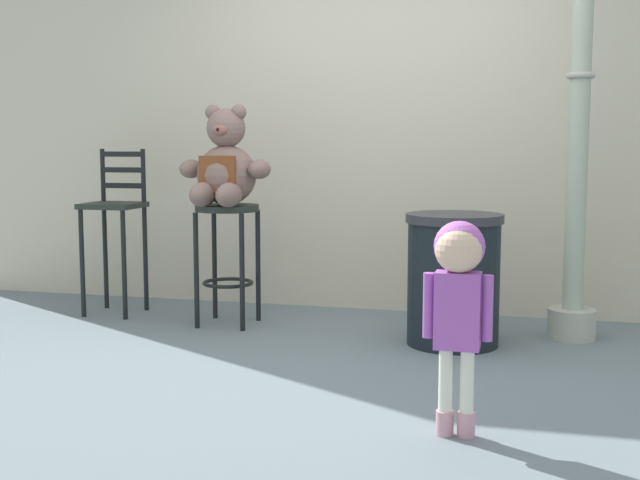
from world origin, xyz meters
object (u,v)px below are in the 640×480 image
object	(u,v)px
teddy_bear	(225,168)
lamppost	(577,163)
bar_stool_with_teddy	(227,239)
trash_bin	(453,279)
bar_chair_empty	(115,218)
child_walking	(458,281)

from	to	relation	value
teddy_bear	lamppost	bearing A→B (deg)	4.89
teddy_bear	bar_stool_with_teddy	bearing A→B (deg)	90.00
trash_bin	bar_chair_empty	world-z (taller)	bar_chair_empty
child_walking	bar_chair_empty	size ratio (longest dim) A/B	0.77
bar_stool_with_teddy	lamppost	bearing A→B (deg)	4.09
bar_stool_with_teddy	bar_chair_empty	world-z (taller)	bar_chair_empty
child_walking	teddy_bear	bearing A→B (deg)	-153.66
teddy_bear	lamppost	world-z (taller)	lamppost
teddy_bear	trash_bin	distance (m)	1.58
teddy_bear	bar_chair_empty	xyz separation A→B (m)	(-0.87, 0.18, -0.35)
bar_stool_with_teddy	child_walking	xyz separation A→B (m)	(1.61, -1.67, 0.07)
bar_stool_with_teddy	lamppost	distance (m)	2.18
lamppost	bar_chair_empty	size ratio (longest dim) A/B	2.38
bar_stool_with_teddy	bar_chair_empty	xyz separation A→B (m)	(-0.87, 0.15, 0.10)
lamppost	trash_bin	bearing A→B (deg)	-154.64
child_walking	bar_chair_empty	bearing A→B (deg)	-144.36
trash_bin	lamppost	bearing A→B (deg)	25.36
child_walking	trash_bin	world-z (taller)	child_walking
bar_stool_with_teddy	bar_chair_empty	distance (m)	0.89
bar_stool_with_teddy	lamppost	size ratio (longest dim) A/B	0.29
bar_stool_with_teddy	bar_chair_empty	bearing A→B (deg)	170.21
bar_stool_with_teddy	child_walking	size ratio (longest dim) A/B	0.90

